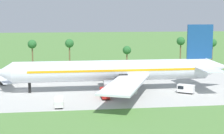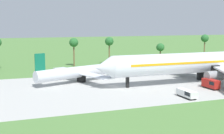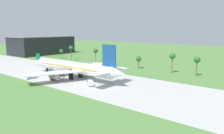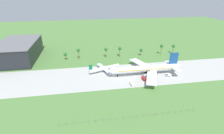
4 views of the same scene
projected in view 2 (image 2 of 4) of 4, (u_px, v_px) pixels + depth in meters
name	position (u px, v px, depth m)	size (l,w,h in m)	color
ground_plane	(115.00, 86.00, 85.57)	(600.00, 600.00, 0.00)	#517F3D
taxiway_strip	(115.00, 86.00, 85.57)	(320.00, 44.00, 0.02)	#B2B2AD
jet_airliner	(205.00, 62.00, 91.71)	(67.46, 55.27, 18.84)	silver
regional_aircraft	(81.00, 72.00, 91.54)	(28.69, 26.15, 9.31)	silver
baggage_tug	(211.00, 84.00, 82.22)	(2.18, 5.36, 2.55)	black
catering_van	(187.00, 94.00, 72.30)	(2.09, 6.14, 1.83)	black
palm_tree_row	(115.00, 44.00, 130.29)	(122.99, 3.60, 12.04)	brown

